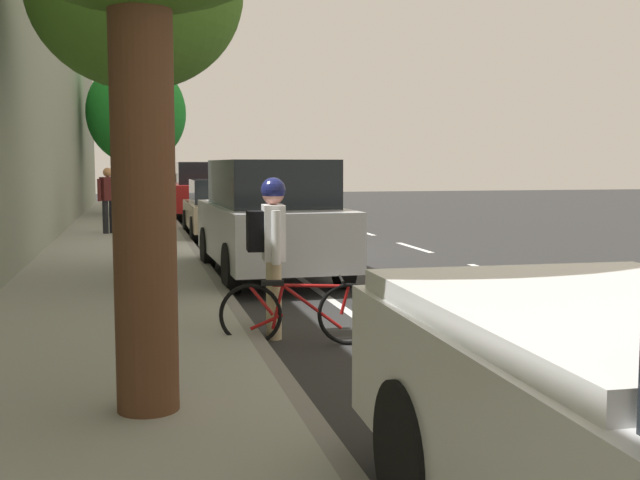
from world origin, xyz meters
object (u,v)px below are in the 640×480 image
at_px(parked_suv_red_second, 202,190).
at_px(pedestrian_on_phone, 108,196).
at_px(street_tree_near_cyclist, 136,113).
at_px(parked_sedan_black_nearest, 188,191).
at_px(bicycle_at_curb, 299,312).
at_px(cyclist_with_backpack, 271,240).
at_px(parked_suv_silver_far, 269,217).
at_px(parked_sedan_tan_mid, 222,209).

bearing_deg(parked_suv_red_second, pedestrian_on_phone, 65.80).
height_order(parked_suv_red_second, street_tree_near_cyclist, street_tree_near_cyclist).
height_order(parked_sedan_black_nearest, street_tree_near_cyclist, street_tree_near_cyclist).
relative_size(parked_sedan_black_nearest, parked_suv_red_second, 0.95).
xyz_separation_m(bicycle_at_curb, cyclist_with_backpack, (0.22, -0.45, 0.73)).
xyz_separation_m(parked_suv_red_second, cyclist_with_backpack, (0.80, 19.07, 0.07)).
bearing_deg(bicycle_at_curb, pedestrian_on_phone, -79.63).
relative_size(cyclist_with_backpack, street_tree_near_cyclist, 0.32).
relative_size(parked_suv_red_second, bicycle_at_curb, 2.81).
relative_size(parked_suv_red_second, parked_suv_silver_far, 1.00).
xyz_separation_m(parked_sedan_black_nearest, parked_sedan_tan_mid, (-0.01, 13.43, 0.00)).
height_order(parked_suv_red_second, cyclist_with_backpack, parked_suv_red_second).
bearing_deg(bicycle_at_curb, parked_sedan_tan_mid, -92.37).
height_order(parked_sedan_black_nearest, parked_suv_silver_far, parked_suv_silver_far).
bearing_deg(parked_suv_silver_far, cyclist_with_backpack, 80.61).
relative_size(cyclist_with_backpack, pedestrian_on_phone, 1.04).
relative_size(parked_suv_red_second, parked_sedan_tan_mid, 1.08).
xyz_separation_m(parked_suv_red_second, pedestrian_on_phone, (2.95, 6.56, 0.06)).
height_order(bicycle_at_curb, pedestrian_on_phone, pedestrian_on_phone).
distance_m(parked_suv_red_second, bicycle_at_curb, 19.54).
bearing_deg(bicycle_at_curb, parked_suv_red_second, -91.69).
xyz_separation_m(parked_suv_silver_far, bicycle_at_curb, (0.53, 5.00, -0.67)).
height_order(parked_suv_silver_far, pedestrian_on_phone, parked_suv_silver_far).
distance_m(parked_suv_silver_far, cyclist_with_backpack, 4.61).
height_order(parked_sedan_black_nearest, cyclist_with_backpack, cyclist_with_backpack).
relative_size(bicycle_at_curb, pedestrian_on_phone, 0.99).
distance_m(parked_sedan_black_nearest, bicycle_at_curb, 25.82).
bearing_deg(street_tree_near_cyclist, parked_sedan_tan_mid, 102.75).
xyz_separation_m(cyclist_with_backpack, street_tree_near_cyclist, (1.37, -21.25, 2.70)).
relative_size(parked_sedan_black_nearest, street_tree_near_cyclist, 0.80).
distance_m(parked_sedan_black_nearest, parked_suv_red_second, 6.29).
bearing_deg(parked_suv_red_second, parked_sedan_black_nearest, -89.32).
bearing_deg(street_tree_near_cyclist, parked_suv_silver_far, 97.26).
height_order(parked_suv_red_second, parked_sedan_tan_mid, parked_suv_red_second).
height_order(parked_sedan_tan_mid, bicycle_at_curb, parked_sedan_tan_mid).
relative_size(parked_sedan_black_nearest, pedestrian_on_phone, 2.64).
relative_size(parked_suv_silver_far, street_tree_near_cyclist, 0.85).
distance_m(parked_sedan_black_nearest, street_tree_near_cyclist, 5.52).
distance_m(cyclist_with_backpack, street_tree_near_cyclist, 21.47).
xyz_separation_m(parked_sedan_black_nearest, pedestrian_on_phone, (2.87, 12.84, 0.34)).
distance_m(parked_suv_red_second, parked_suv_silver_far, 14.52).
bearing_deg(parked_suv_red_second, street_tree_near_cyclist, -45.07).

